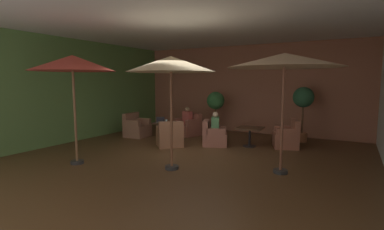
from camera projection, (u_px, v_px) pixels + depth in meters
ground_plane at (183, 161)px, 7.43m from camera, size 9.17×9.95×0.02m
wall_back_brick at (246, 89)px, 11.49m from camera, size 9.17×0.08×3.47m
wall_left_accent at (65, 91)px, 9.44m from camera, size 0.08×9.95×3.47m
ceiling_slab at (182, 22)px, 7.02m from camera, size 9.17×9.95×0.06m
cafe_table_front_left at (164, 127)px, 10.17m from camera, size 0.67×0.67×0.60m
armchair_front_left_north at (170, 137)px, 9.07m from camera, size 1.08×1.08×0.83m
armchair_front_left_east at (188, 127)px, 10.96m from camera, size 1.02×1.01×0.83m
armchair_front_left_south at (137, 128)px, 10.68m from camera, size 0.81×0.87×0.87m
cafe_table_front_right at (250, 132)px, 9.03m from camera, size 0.83×0.83×0.60m
armchair_front_right_north at (287, 137)px, 8.87m from camera, size 0.91×0.93×0.88m
armchair_front_right_east at (214, 136)px, 9.20m from camera, size 0.96×0.93×0.80m
patio_umbrella_tall_red at (171, 65)px, 6.46m from camera, size 2.03×2.03×2.62m
patio_umbrella_center_beige at (285, 61)px, 6.15m from camera, size 2.45×2.45×2.66m
patio_umbrella_near_wall at (73, 64)px, 6.89m from camera, size 2.03×2.03×2.68m
potted_tree_left_corner at (216, 104)px, 11.03m from camera, size 0.68×0.68×1.65m
potted_tree_mid_left at (303, 102)px, 9.62m from camera, size 0.69×0.69×1.86m
patron_blue_shirt at (187, 117)px, 10.89m from camera, size 0.41×0.31×0.68m
patron_by_window at (215, 124)px, 9.15m from camera, size 0.36×0.46×0.68m
iced_drink_cup at (166, 121)px, 10.14m from camera, size 0.08×0.08×0.11m
open_laptop at (161, 121)px, 10.18m from camera, size 0.36×0.30×0.20m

